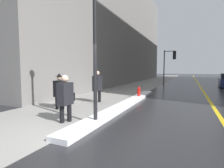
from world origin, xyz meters
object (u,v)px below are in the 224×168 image
object	(u,v)px
pedestrian_with_shoulder_bag	(66,96)
pedestrian_trailing	(97,85)
fire_hydrant	(139,93)
traffic_light_near	(170,60)
pedestrian_in_fedora	(60,90)
lamp_post	(95,19)

from	to	relation	value
pedestrian_with_shoulder_bag	pedestrian_trailing	bearing A→B (deg)	-168.30
pedestrian_with_shoulder_bag	fire_hydrant	distance (m)	5.77
pedestrian_with_shoulder_bag	pedestrian_trailing	xyz separation A→B (m)	(-0.74, 3.49, 0.07)
traffic_light_near	fire_hydrant	xyz separation A→B (m)	(-0.79, -10.15, -2.49)
pedestrian_in_fedora	fire_hydrant	xyz separation A→B (m)	(2.40, 4.21, -0.51)
traffic_light_near	pedestrian_trailing	world-z (taller)	traffic_light_near
lamp_post	traffic_light_near	xyz separation A→B (m)	(0.72, 15.62, -0.40)
pedestrian_in_fedora	pedestrian_trailing	world-z (taller)	pedestrian_trailing
pedestrian_with_shoulder_bag	fire_hydrant	xyz separation A→B (m)	(0.91, 5.68, -0.51)
traffic_light_near	pedestrian_in_fedora	size ratio (longest dim) A/B	2.50
traffic_light_near	pedestrian_in_fedora	world-z (taller)	traffic_light_near
pedestrian_trailing	fire_hydrant	distance (m)	2.80
traffic_light_near	pedestrian_with_shoulder_bag	size ratio (longest dim) A/B	2.53
fire_hydrant	pedestrian_with_shoulder_bag	bearing A→B (deg)	-99.09
traffic_light_near	pedestrian_with_shoulder_bag	xyz separation A→B (m)	(-1.70, -15.83, -1.98)
fire_hydrant	pedestrian_in_fedora	bearing A→B (deg)	-119.65
pedestrian_in_fedora	fire_hydrant	world-z (taller)	pedestrian_in_fedora
pedestrian_with_shoulder_bag	fire_hydrant	world-z (taller)	pedestrian_with_shoulder_bag
pedestrian_trailing	pedestrian_with_shoulder_bag	bearing A→B (deg)	11.70
lamp_post	pedestrian_with_shoulder_bag	world-z (taller)	lamp_post
traffic_light_near	lamp_post	bearing A→B (deg)	-83.56
pedestrian_with_shoulder_bag	pedestrian_in_fedora	distance (m)	2.09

